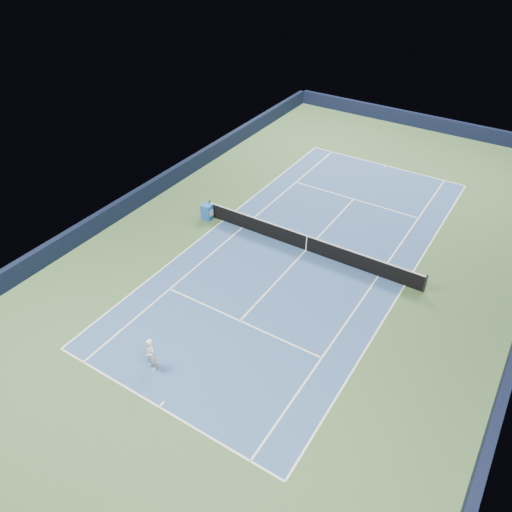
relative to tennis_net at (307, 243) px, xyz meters
The scene contains 18 objects.
ground 0.50m from the tennis_net, ahead, with size 40.00×40.00×0.00m, color #36542D.
wall_far 19.83m from the tennis_net, 90.00° to the left, with size 22.00×0.35×1.10m, color black.
wall_left 10.83m from the tennis_net, behind, with size 0.35×40.00×1.10m, color black.
court_surface 0.50m from the tennis_net, ahead, with size 10.97×23.77×0.01m, color #2C4D7D.
baseline_far 11.90m from the tennis_net, 90.00° to the left, with size 10.97×0.08×0.00m, color white.
baseline_near 11.90m from the tennis_net, 90.00° to the right, with size 10.97×0.08×0.00m, color white.
sideline_doubles_right 5.51m from the tennis_net, ahead, with size 0.08×23.77×0.00m, color white.
sideline_doubles_left 5.51m from the tennis_net, behind, with size 0.08×23.77×0.00m, color white.
sideline_singles_right 4.14m from the tennis_net, ahead, with size 0.08×23.77×0.00m, color white.
sideline_singles_left 4.14m from the tennis_net, behind, with size 0.08×23.77×0.00m, color white.
service_line_far 6.42m from the tennis_net, 90.00° to the left, with size 8.23×0.08×0.00m, color white.
service_line_near 6.42m from the tennis_net, 90.00° to the right, with size 8.23×0.08×0.00m, color white.
center_service_line 0.50m from the tennis_net, ahead, with size 0.08×12.80×0.00m, color white.
center_mark_far 11.75m from the tennis_net, 90.00° to the left, with size 0.08×0.30×0.00m, color white.
center_mark_near 11.75m from the tennis_net, 90.00° to the right, with size 0.08×0.30×0.00m, color white.
tennis_net is the anchor object (origin of this frame).
sponsor_cube 6.40m from the tennis_net, behind, with size 0.62×0.57×0.93m.
tennis_player 10.67m from the tennis_net, 98.01° to the right, with size 0.78×1.29×1.81m.
Camera 1 is at (9.33, -19.74, 15.91)m, focal length 35.00 mm.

